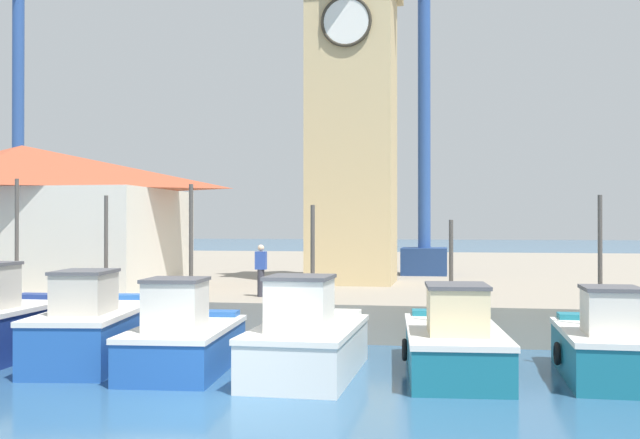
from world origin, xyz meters
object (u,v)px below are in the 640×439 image
fishing_boat_mid_right (307,342)px  fishing_boat_right_outer (605,347)px  clock_tower (352,84)px  dock_worker_near_tower (261,270)px  warehouse_left (22,214)px  port_crane_near (424,129)px  fishing_boat_center (184,340)px  port_crane_far (18,109)px  fishing_boat_mid_left (96,329)px  fishing_boat_left_inner (3,324)px  fishing_boat_right_inner (454,343)px

fishing_boat_mid_right → fishing_boat_right_outer: (6.43, 0.78, -0.05)m
clock_tower → dock_worker_near_tower: clock_tower is taller
warehouse_left → port_crane_near: size_ratio=0.65×
fishing_boat_center → port_crane_far: port_crane_far is taller
fishing_boat_mid_left → fishing_boat_mid_right: 5.47m
fishing_boat_left_inner → fishing_boat_right_outer: fishing_boat_left_inner is taller
fishing_boat_right_outer → clock_tower: clock_tower is taller
fishing_boat_center → dock_worker_near_tower: size_ratio=2.73×
fishing_boat_mid_left → fishing_boat_right_outer: size_ratio=1.31×
fishing_boat_right_outer → fishing_boat_left_inner: bearing=179.6°
fishing_boat_mid_right → fishing_boat_right_inner: (3.21, 0.86, -0.06)m
fishing_boat_mid_left → port_crane_far: 21.81m
warehouse_left → dock_worker_near_tower: bearing=-14.5°
fishing_boat_mid_left → dock_worker_near_tower: bearing=63.7°
fishing_boat_mid_left → clock_tower: (4.79, 11.42, 7.96)m
fishing_boat_mid_left → fishing_boat_center: size_ratio=1.24×
clock_tower → fishing_boat_mid_left: bearing=-112.8°
fishing_boat_right_inner → fishing_boat_mid_right: bearing=-165.0°
fishing_boat_center → fishing_boat_right_outer: 9.34m
fishing_boat_left_inner → port_crane_near: size_ratio=0.26×
fishing_boat_center → fishing_boat_mid_right: fishing_boat_center is taller
clock_tower → port_crane_near: (2.54, 5.29, -1.11)m
fishing_boat_right_outer → port_crane_far: 30.13m
fishing_boat_mid_right → fishing_boat_right_outer: size_ratio=1.11×
fishing_boat_left_inner → fishing_boat_right_outer: bearing=-0.4°
fishing_boat_mid_right → port_crane_far: port_crane_far is taller
fishing_boat_center → port_crane_far: (-14.76, 16.87, 8.25)m
fishing_boat_right_inner → port_crane_far: (-20.84, 16.06, 8.27)m
fishing_boat_right_outer → port_crane_near: size_ratio=0.24×
fishing_boat_left_inner → warehouse_left: (-4.45, 7.96, 2.90)m
port_crane_far → dock_worker_near_tower: (14.94, -10.61, -7.01)m
fishing_boat_right_inner → port_crane_far: bearing=142.4°
port_crane_far → dock_worker_near_tower: 19.62m
fishing_boat_center → clock_tower: 14.77m
fishing_boat_mid_right → warehouse_left: 15.52m
fishing_boat_mid_right → port_crane_far: bearing=136.2°
fishing_boat_mid_left → port_crane_near: bearing=66.3°
fishing_boat_right_inner → port_crane_near: size_ratio=0.31×
fishing_boat_center → warehouse_left: bearing=137.4°
fishing_boat_mid_right → fishing_boat_right_outer: fishing_boat_right_outer is taller
fishing_boat_center → fishing_boat_right_inner: 6.14m
fishing_boat_right_outer → dock_worker_near_tower: 10.74m
fishing_boat_mid_right → clock_tower: clock_tower is taller
fishing_boat_center → fishing_boat_right_inner: fishing_boat_center is taller
fishing_boat_mid_right → fishing_boat_right_outer: bearing=6.9°
fishing_boat_left_inner → clock_tower: 15.68m
fishing_boat_center → fishing_boat_mid_right: 2.88m
warehouse_left → port_crane_far: size_ratio=0.55×
fishing_boat_center → warehouse_left: size_ratio=0.39×
fishing_boat_left_inner → fishing_boat_right_inner: fishing_boat_left_inner is taller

